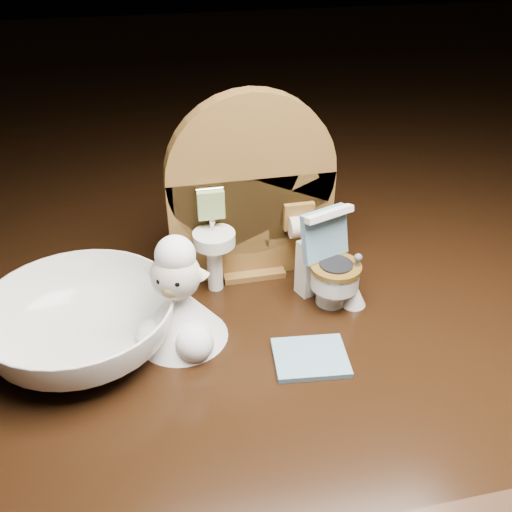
% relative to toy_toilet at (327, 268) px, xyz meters
% --- Properties ---
extents(backdrop_panel, '(0.13, 0.05, 0.15)m').
position_rel_toy_toilet_xyz_m(backdrop_panel, '(-0.05, 0.05, 0.04)').
color(backdrop_panel, brown).
rests_on(backdrop_panel, ground).
extents(toy_toilet, '(0.04, 0.05, 0.08)m').
position_rel_toy_toilet_xyz_m(toy_toilet, '(0.00, 0.00, 0.00)').
color(toy_toilet, white).
rests_on(toy_toilet, ground).
extents(bath_mat, '(0.05, 0.05, 0.00)m').
position_rel_toy_toilet_xyz_m(bath_mat, '(-0.03, -0.06, -0.03)').
color(bath_mat, '#6994AD').
rests_on(bath_mat, ground).
extents(toilet_brush, '(0.02, 0.02, 0.05)m').
position_rel_toy_toilet_xyz_m(toilet_brush, '(0.02, -0.01, -0.02)').
color(toilet_brush, white).
rests_on(toilet_brush, ground).
extents(plush_lamb, '(0.06, 0.07, 0.08)m').
position_rel_toy_toilet_xyz_m(plush_lamb, '(-0.11, -0.02, 0.00)').
color(plush_lamb, white).
rests_on(plush_lamb, ground).
extents(ceramic_bowl, '(0.17, 0.17, 0.04)m').
position_rel_toy_toilet_xyz_m(ceramic_bowl, '(-0.18, -0.02, -0.01)').
color(ceramic_bowl, white).
rests_on(ceramic_bowl, ground).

